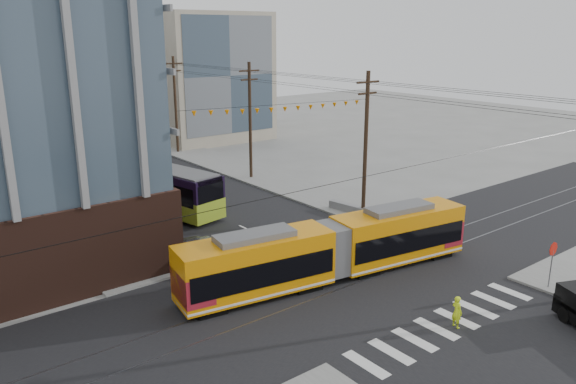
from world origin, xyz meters
The scene contains 12 objects.
ground centered at (0.00, 0.00, 0.00)m, with size 160.00×160.00×0.00m, color slate.
bg_bldg_ne_near centered at (16.00, 48.00, 8.00)m, with size 14.00×14.00×16.00m, color gray.
bg_bldg_ne_far centered at (18.00, 68.00, 7.00)m, with size 16.00×16.00×14.00m, color #8C99A5.
utility_pole_far centered at (8.50, 56.00, 5.50)m, with size 0.30×0.30×11.00m, color black.
streetcar centered at (-0.84, 4.40, 1.75)m, with size 18.15×2.55×3.50m, color orange, non-canonical shape.
city_bus centered at (-2.90, 22.85, 1.85)m, with size 2.83×13.06×3.70m, color black, non-canonical shape.
parked_car_silver centered at (-5.69, 11.24, 0.77)m, with size 1.63×4.66×1.54m, color #9CA0A9.
parked_car_white centered at (-4.94, 20.43, 0.68)m, with size 1.90×4.67×1.36m, color silver.
parked_car_grey centered at (-5.35, 26.41, 0.65)m, with size 2.15×4.65×1.29m, color slate.
pedestrian centered at (0.09, -3.45, 0.81)m, with size 0.59×0.39×1.62m, color #D7F919.
stop_sign centered at (7.56, -4.12, 1.30)m, with size 0.79×0.79×2.60m, color red, non-canonical shape.
jersey_barrier centered at (8.30, 12.23, 0.38)m, with size 0.84×3.76×0.75m, color #575660.
Camera 1 is at (-21.23, -17.41, 13.74)m, focal length 35.00 mm.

